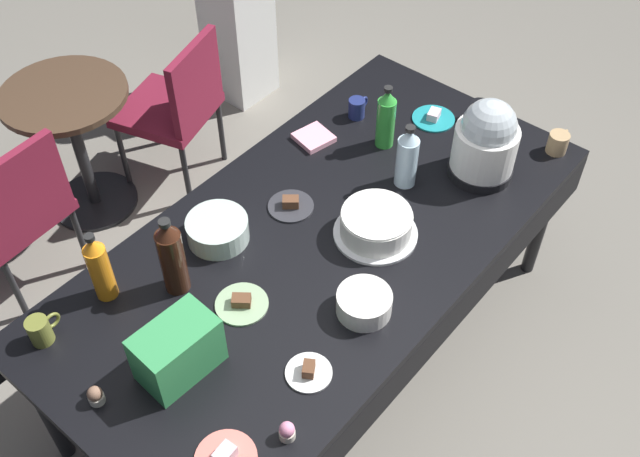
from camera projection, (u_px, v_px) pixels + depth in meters
The scene contains 28 objects.
ground at pixel (320, 350), 3.32m from camera, with size 9.00×9.00×0.00m, color slate.
potluck_table at pixel (320, 249), 2.82m from camera, with size 2.20×1.10×0.75m.
frosted_layer_cake at pixel (376, 224), 2.74m from camera, with size 0.32×0.32×0.11m.
slow_cooker at pixel (486, 142), 2.90m from camera, with size 0.26×0.26×0.35m.
glass_salad_bowl at pixel (218, 230), 2.74m from camera, with size 0.23×0.23×0.09m, color #B2C6BC.
ceramic_snack_bowl at pixel (364, 303), 2.51m from camera, with size 0.19×0.19×0.08m, color silver.
dessert_plate_coral at pixel (226, 457), 2.16m from camera, with size 0.19×0.19×0.05m.
dessert_plate_sage at pixel (242, 303), 2.55m from camera, with size 0.19×0.19×0.04m.
dessert_plate_teal at pixel (434, 118), 3.24m from camera, with size 0.19×0.19×0.04m.
dessert_plate_white at pixel (309, 372), 2.36m from camera, with size 0.15×0.15×0.05m.
dessert_plate_charcoal at pixel (291, 205), 2.87m from camera, with size 0.18×0.18×0.05m.
cupcake_cocoa at pixel (287, 431), 2.20m from camera, with size 0.05×0.05×0.07m.
cupcake_lemon at pixel (96, 396), 2.28m from camera, with size 0.05×0.05×0.07m.
cupcake_rose at pixel (510, 127), 3.16m from camera, with size 0.05×0.05×0.07m.
soda_bottle_lime_soda at pixel (386, 119), 3.04m from camera, with size 0.08×0.08×0.29m.
soda_bottle_orange_juice at pixel (100, 268), 2.49m from camera, with size 0.08×0.08×0.30m.
soda_bottle_water at pixel (407, 158), 2.88m from camera, with size 0.09×0.09×0.28m.
soda_bottle_cola at pixel (172, 257), 2.50m from camera, with size 0.09×0.09×0.33m.
coffee_mug_tan at pixel (558, 142), 3.07m from camera, with size 0.12×0.08×0.09m.
coffee_mug_black at pixel (480, 111), 3.22m from camera, with size 0.12×0.08×0.08m.
coffee_mug_olive at pixel (41, 330), 2.43m from camera, with size 0.12×0.08×0.10m.
coffee_mug_navy at pixel (357, 108), 3.23m from camera, with size 0.11×0.07×0.09m.
soda_carton at pixel (177, 350), 2.31m from camera, with size 0.26×0.16×0.20m, color #338C4C.
paper_napkin_stack at pixel (314, 138), 3.15m from camera, with size 0.14×0.14×0.02m, color pink.
maroon_chair_left at pixel (14, 208), 3.24m from camera, with size 0.47×0.47×0.85m.
maroon_chair_right at pixel (178, 103), 3.75m from camera, with size 0.55×0.55×0.85m.
round_cafe_table at pixel (74, 130), 3.59m from camera, with size 0.60×0.60×0.72m.
water_cooler at pixel (235, 4), 4.21m from camera, with size 0.32×0.32×1.24m.
Camera 1 is at (-1.43, -1.20, 2.80)m, focal length 41.75 mm.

